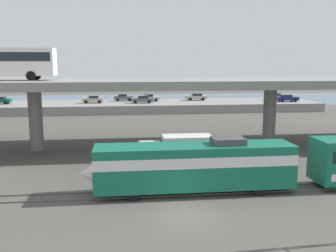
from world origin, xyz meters
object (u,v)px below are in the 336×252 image
(service_truck_west, at_px, (178,150))
(parked_car_2, at_px, (287,98))
(train_locomotive, at_px, (185,165))
(parked_car_7, at_px, (276,97))
(parked_car_6, at_px, (142,99))
(parked_car_3, at_px, (149,98))
(parked_car_0, at_px, (196,97))
(parked_car_5, at_px, (93,99))
(parked_car_4, at_px, (123,97))

(service_truck_west, height_order, parked_car_2, parked_car_2)
(service_truck_west, bearing_deg, parked_car_2, -125.19)
(train_locomotive, distance_m, parked_car_7, 59.45)
(parked_car_6, bearing_deg, parked_car_7, -174.61)
(train_locomotive, bearing_deg, parked_car_2, -121.54)
(parked_car_7, bearing_deg, parked_car_3, 178.21)
(parked_car_0, height_order, parked_car_7, same)
(train_locomotive, xyz_separation_m, parked_car_0, (11.29, 53.85, 0.29))
(parked_car_3, distance_m, parked_car_5, 11.86)
(parked_car_5, xyz_separation_m, parked_car_7, (39.48, 1.45, -0.00))
(parked_car_4, relative_size, parked_car_7, 0.90)
(parked_car_5, height_order, parked_car_7, same)
(parked_car_5, distance_m, parked_car_7, 39.51)
(parked_car_6, bearing_deg, parked_car_2, 178.42)
(service_truck_west, bearing_deg, parked_car_7, -122.14)
(parked_car_2, bearing_deg, parked_car_5, 176.92)
(service_truck_west, bearing_deg, parked_car_3, -90.56)
(parked_car_7, bearing_deg, parked_car_0, 173.99)
(parked_car_4, height_order, parked_car_7, same)
(service_truck_west, relative_size, parked_car_3, 1.60)
(service_truck_west, xyz_separation_m, parked_car_6, (-1.26, 42.25, 0.84))
(parked_car_2, height_order, parked_car_6, same)
(parked_car_3, bearing_deg, parked_car_4, 166.31)
(parked_car_3, bearing_deg, parked_car_2, -8.90)
(parked_car_4, bearing_deg, parked_car_7, -3.79)
(parked_car_4, xyz_separation_m, parked_car_7, (33.35, -2.21, 0.00))
(parked_car_4, bearing_deg, train_locomotive, -85.20)
(service_truck_west, relative_size, parked_car_2, 1.48)
(train_locomotive, bearing_deg, parked_car_0, -101.84)
(train_locomotive, height_order, service_truck_west, train_locomotive)
(parked_car_0, distance_m, parked_car_4, 15.86)
(parked_car_0, bearing_deg, train_locomotive, 78.16)
(train_locomotive, height_order, parked_car_5, train_locomotive)
(service_truck_west, height_order, parked_car_4, parked_car_4)
(parked_car_2, bearing_deg, service_truck_west, -125.19)
(train_locomotive, relative_size, parked_car_5, 3.72)
(parked_car_4, bearing_deg, parked_car_3, -13.69)
(parked_car_2, height_order, parked_car_4, same)
(service_truck_west, distance_m, parked_car_4, 47.52)
(parked_car_6, bearing_deg, parked_car_3, -115.09)
(parked_car_6, height_order, parked_car_7, same)
(parked_car_4, bearing_deg, service_truck_west, -83.90)
(parked_car_3, xyz_separation_m, parked_car_4, (-5.50, 1.34, -0.00))
(service_truck_west, height_order, parked_car_5, parked_car_5)
(service_truck_west, height_order, parked_car_0, parked_car_0)
(parked_car_0, bearing_deg, parked_car_2, 163.44)
(parked_car_2, distance_m, parked_car_4, 34.74)
(parked_car_0, xyz_separation_m, parked_car_3, (-10.35, -0.97, -0.00))
(train_locomotive, xyz_separation_m, parked_car_2, (29.69, 48.38, 0.29))
(parked_car_3, bearing_deg, parked_car_7, -1.79)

